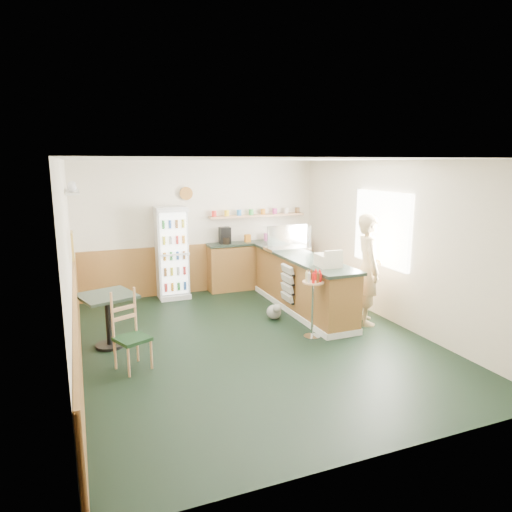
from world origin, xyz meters
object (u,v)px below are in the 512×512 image
shopkeeper (368,269)px  cafe_chair (131,327)px  drinks_fridge (172,253)px  cafe_table (108,310)px  cash_register (328,260)px  condiment_stand (313,293)px  display_case (287,238)px

shopkeeper → cafe_chair: size_ratio=1.78×
drinks_fridge → cafe_table: size_ratio=1.99×
cash_register → condiment_stand: bearing=-138.6°
cafe_table → cash_register: bearing=-6.9°
display_case → cafe_table: bearing=-161.8°
display_case → cafe_chair: bearing=-148.8°
cafe_table → cafe_chair: 0.84m
shopkeeper → cafe_chair: (-3.86, -0.28, -0.38)m
drinks_fridge → cash_register: (2.02, -2.57, 0.20)m
cafe_table → condiment_stand: bearing=-14.6°
drinks_fridge → condiment_stand: drinks_fridge is taller
display_case → drinks_fridge: bearing=152.7°
cafe_chair → shopkeeper: bearing=-20.1°
shopkeeper → cafe_table: size_ratio=2.03×
shopkeeper → condiment_stand: bearing=121.6°
drinks_fridge → display_case: 2.29m
display_case → shopkeeper: shopkeeper is taller
cash_register → cafe_table: (-3.40, 0.41, -0.55)m
drinks_fridge → display_case: (2.02, -1.04, 0.33)m
display_case → condiment_stand: display_case is taller
display_case → cafe_chair: display_case is taller
drinks_fridge → shopkeeper: size_ratio=0.98×
cafe_table → drinks_fridge: bearing=57.3°
cafe_chair → drinks_fridge: bearing=44.5°
drinks_fridge → condiment_stand: bearing=-61.9°
drinks_fridge → condiment_stand: size_ratio=1.75×
condiment_stand → cash_register: bearing=38.1°
drinks_fridge → cafe_table: drinks_fridge is taller
display_case → cafe_table: display_case is taller
display_case → cash_register: (0.00, -1.53, -0.13)m
drinks_fridge → cash_register: size_ratio=4.99×
cash_register → display_case: bearing=93.3°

